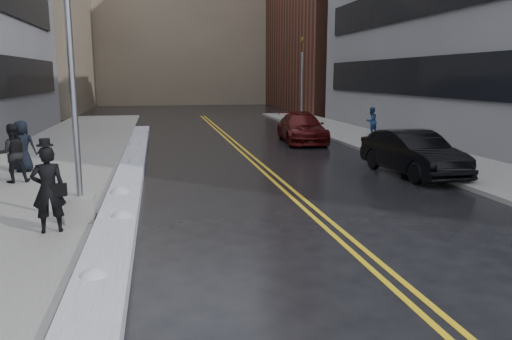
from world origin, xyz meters
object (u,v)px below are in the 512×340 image
traffic_signal (302,78)px  pedestrian_c (22,146)px  lamppost (75,120)px  fire_hydrant (402,145)px  pedestrian_east (371,121)px  pedestrian_b (13,153)px  car_maroon (302,128)px  pedestrian_fedora (48,190)px  car_black (413,153)px

traffic_signal → pedestrian_c: traffic_signal is taller
lamppost → traffic_signal: (11.80, 22.00, 0.87)m
fire_hydrant → pedestrian_east: 7.33m
pedestrian_b → pedestrian_c: 1.90m
car_maroon → pedestrian_fedora: bearing=-119.1°
fire_hydrant → pedestrian_b: bearing=-168.6°
car_maroon → pedestrian_b: bearing=-138.8°
fire_hydrant → pedestrian_c: pedestrian_c is taller
pedestrian_east → car_maroon: 4.74m
pedestrian_east → car_maroon: size_ratio=0.30×
lamppost → pedestrian_b: lamppost is taller
lamppost → car_maroon: lamppost is taller
pedestrian_east → pedestrian_c: bearing=2.9°
pedestrian_b → pedestrian_east: pedestrian_b is taller
car_black → car_maroon: 9.65m
pedestrian_fedora → car_maroon: 17.70m
fire_hydrant → car_maroon: (-2.84, 5.81, 0.22)m
pedestrian_fedora → pedestrian_c: pedestrian_fedora is taller
traffic_signal → pedestrian_fedora: bearing=-118.4°
lamppost → traffic_signal: 24.98m
lamppost → pedestrian_c: lamppost is taller
pedestrian_fedora → car_maroon: bearing=-135.3°
pedestrian_fedora → car_black: (11.32, 5.06, -0.30)m
pedestrian_east → car_black: (-3.22, -10.85, -0.15)m
pedestrian_c → car_black: size_ratio=0.38×
fire_hydrant → car_maroon: 6.48m
pedestrian_b → car_maroon: size_ratio=0.36×
pedestrian_c → pedestrian_b: bearing=100.6°
traffic_signal → pedestrian_c: (-14.71, -15.14, -2.34)m
traffic_signal → pedestrian_b: size_ratio=3.17×
pedestrian_fedora → car_black: pedestrian_fedora is taller
car_black → pedestrian_east: bearing=69.0°
lamppost → car_maroon: 16.84m
fire_hydrant → traffic_signal: bearing=92.0°
lamppost → car_black: size_ratio=1.57×
pedestrian_b → car_maroon: bearing=-160.4°
fire_hydrant → pedestrian_b: (-15.03, -3.03, 0.55)m
lamppost → pedestrian_fedora: lamppost is taller
pedestrian_fedora → pedestrian_c: 8.02m
lamppost → car_maroon: bearing=55.6°
pedestrian_c → car_maroon: bearing=-145.5°
traffic_signal → pedestrian_b: (-14.53, -17.03, -2.31)m
car_black → traffic_signal: bearing=82.3°
fire_hydrant → pedestrian_east: pedestrian_east is taller
pedestrian_fedora → pedestrian_b: size_ratio=1.01×
pedestrian_east → lamppost: bearing=24.0°
pedestrian_east → car_maroon: (-4.56, -1.29, -0.18)m
pedestrian_c → car_maroon: (12.37, 6.96, -0.30)m
traffic_signal → car_maroon: traffic_signal is taller
fire_hydrant → pedestrian_fedora: size_ratio=0.38×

